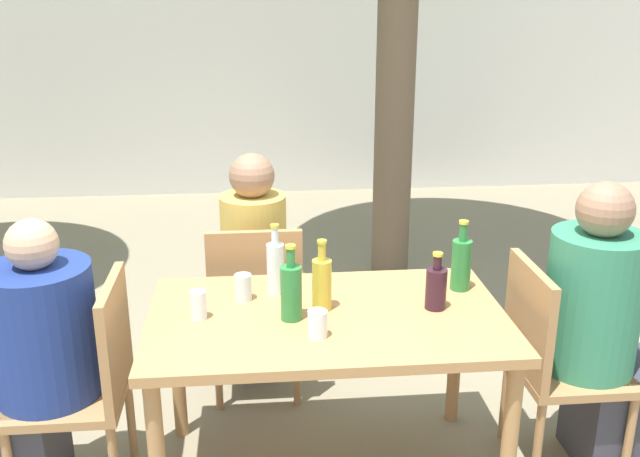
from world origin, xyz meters
TOP-DOWN VIEW (x-y plane):
  - cafe_building_wall at (0.00, 4.46)m, footprint 10.00×0.08m
  - dining_table_front at (0.00, 0.00)m, footprint 1.39×0.84m
  - patio_chair_0 at (-0.93, 0.00)m, footprint 0.44×0.44m
  - patio_chair_1 at (0.93, 0.00)m, footprint 0.44×0.44m
  - patio_chair_2 at (-0.28, 0.65)m, footprint 0.44×0.44m
  - person_seated_0 at (-1.16, -0.00)m, footprint 0.60×0.40m
  - person_seated_1 at (1.16, -0.00)m, footprint 0.59×0.38m
  - person_seated_2 at (-0.28, 0.89)m, footprint 0.32×0.56m
  - wine_bottle_0 at (0.43, 0.01)m, footprint 0.08×0.08m
  - green_bottle_1 at (0.58, 0.19)m, footprint 0.08×0.08m
  - green_bottle_2 at (-0.14, -0.03)m, footprint 0.08×0.08m
  - water_bottle_3 at (-0.19, 0.22)m, footprint 0.07×0.07m
  - oil_cruet_4 at (-0.02, 0.05)m, footprint 0.08×0.08m
  - drinking_glass_0 at (-0.49, 0.01)m, footprint 0.06×0.06m
  - drinking_glass_1 at (-0.06, -0.18)m, footprint 0.07×0.07m
  - drinking_glass_2 at (-0.33, 0.17)m, footprint 0.07×0.07m

SIDE VIEW (x-z plane):
  - patio_chair_0 at x=-0.93m, z-range 0.06..0.98m
  - patio_chair_1 at x=0.93m, z-range 0.06..0.98m
  - patio_chair_2 at x=-0.28m, z-range 0.06..0.98m
  - person_seated_0 at x=-1.16m, z-range -0.05..1.12m
  - person_seated_2 at x=-0.28m, z-range -0.06..1.15m
  - person_seated_1 at x=1.16m, z-range -0.06..1.20m
  - dining_table_front at x=0.00m, z-range 0.29..1.04m
  - drinking_glass_1 at x=-0.06m, z-range 0.75..0.85m
  - drinking_glass_2 at x=-0.33m, z-range 0.75..0.86m
  - drinking_glass_0 at x=-0.49m, z-range 0.75..0.86m
  - wine_bottle_0 at x=0.43m, z-range 0.73..0.96m
  - oil_cruet_4 at x=-0.02m, z-range 0.72..1.01m
  - water_bottle_3 at x=-0.19m, z-range 0.72..1.02m
  - green_bottle_2 at x=-0.14m, z-range 0.72..1.02m
  - green_bottle_1 at x=0.58m, z-range 0.72..1.02m
  - cafe_building_wall at x=0.00m, z-range 0.00..2.80m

